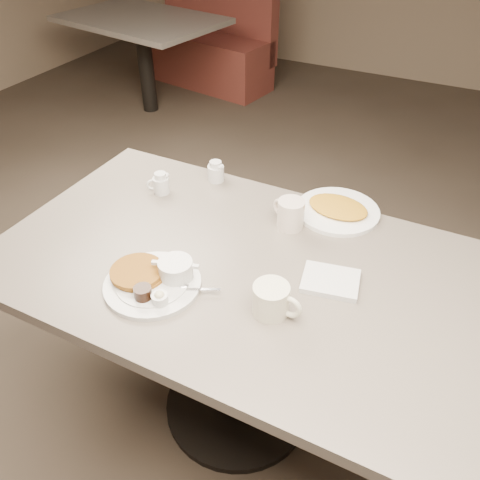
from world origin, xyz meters
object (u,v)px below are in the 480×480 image
at_px(diner_table, 237,301).
at_px(coffee_mug_near, 272,300).
at_px(hash_plate, 338,209).
at_px(creamer_left, 161,184).
at_px(creamer_right, 216,172).
at_px(coffee_mug_far, 290,214).
at_px(main_plate, 155,279).
at_px(booth_back_left, 204,40).

xyz_separation_m(diner_table, coffee_mug_near, (0.18, -0.14, 0.22)).
xyz_separation_m(diner_table, hash_plate, (0.19, 0.39, 0.18)).
height_order(creamer_left, hash_plate, creamer_left).
relative_size(creamer_right, hash_plate, 0.27).
xyz_separation_m(coffee_mug_near, creamer_left, (-0.61, 0.37, -0.01)).
xyz_separation_m(coffee_mug_far, creamer_left, (-0.50, -0.02, -0.01)).
bearing_deg(main_plate, diner_table, 50.05).
bearing_deg(hash_plate, coffee_mug_near, -91.14).
bearing_deg(booth_back_left, diner_table, -57.85).
distance_m(creamer_left, creamer_right, 0.21).
xyz_separation_m(main_plate, hash_plate, (0.35, 0.59, -0.01)).
height_order(diner_table, booth_back_left, booth_back_left).
height_order(diner_table, coffee_mug_far, coffee_mug_far).
relative_size(main_plate, creamer_right, 4.27).
bearing_deg(booth_back_left, coffee_mug_near, -56.69).
height_order(diner_table, coffee_mug_near, coffee_mug_near).
relative_size(main_plate, coffee_mug_far, 2.71).
xyz_separation_m(coffee_mug_near, hash_plate, (0.01, 0.53, -0.03)).
bearing_deg(hash_plate, creamer_right, -179.95).
relative_size(coffee_mug_near, creamer_right, 1.66).
bearing_deg(creamer_left, hash_plate, 15.03).
bearing_deg(diner_table, main_plate, -129.95).
xyz_separation_m(diner_table, booth_back_left, (-1.87, 2.98, -0.17)).
height_order(coffee_mug_near, creamer_left, coffee_mug_near).
distance_m(coffee_mug_far, creamer_left, 0.50).
height_order(diner_table, creamer_left, creamer_left).
distance_m(main_plate, coffee_mug_far, 0.50).
bearing_deg(coffee_mug_near, creamer_right, 131.38).
xyz_separation_m(diner_table, creamer_right, (-0.29, 0.39, 0.21)).
height_order(creamer_right, hash_plate, creamer_right).
distance_m(main_plate, hash_plate, 0.68).
relative_size(main_plate, creamer_left, 4.44).
bearing_deg(main_plate, creamer_left, 122.07).
bearing_deg(main_plate, coffee_mug_far, 61.79).
relative_size(diner_table, booth_back_left, 0.92).
relative_size(creamer_left, hash_plate, 0.26).
relative_size(diner_table, creamer_right, 17.47).
bearing_deg(coffee_mug_far, booth_back_left, 125.38).
bearing_deg(hash_plate, main_plate, -121.12).
relative_size(hash_plate, booth_back_left, 0.20).
relative_size(diner_table, coffee_mug_near, 10.54).
bearing_deg(booth_back_left, hash_plate, -51.46).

